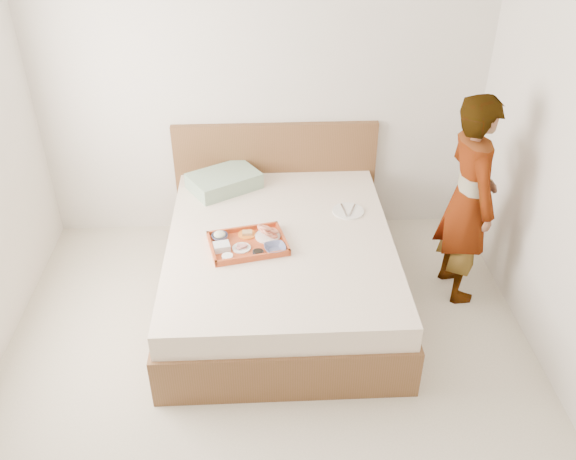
% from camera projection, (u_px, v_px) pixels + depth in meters
% --- Properties ---
extents(ground, '(3.50, 4.00, 0.01)m').
position_uv_depth(ground, '(271.00, 402.00, 3.66)').
color(ground, beige).
rests_on(ground, ground).
extents(wall_back, '(3.50, 0.01, 2.60)m').
position_uv_depth(wall_back, '(262.00, 80.00, 4.61)').
color(wall_back, silver).
rests_on(wall_back, ground).
extents(bed, '(1.65, 2.00, 0.53)m').
position_uv_depth(bed, '(280.00, 267.00, 4.35)').
color(bed, brown).
rests_on(bed, ground).
extents(headboard, '(1.65, 0.06, 0.95)m').
position_uv_depth(headboard, '(276.00, 177.00, 5.05)').
color(headboard, brown).
rests_on(headboard, ground).
extents(pillow, '(0.62, 0.57, 0.12)m').
position_uv_depth(pillow, '(224.00, 181.00, 4.75)').
color(pillow, '#91A690').
rests_on(pillow, bed).
extents(tray, '(0.57, 0.47, 0.05)m').
position_uv_depth(tray, '(248.00, 243.00, 4.10)').
color(tray, '#BF4D20').
rests_on(tray, bed).
extents(prawn_plate, '(0.21, 0.21, 0.01)m').
position_uv_depth(prawn_plate, '(268.00, 236.00, 4.18)').
color(prawn_plate, white).
rests_on(prawn_plate, tray).
extents(navy_bowl_big, '(0.17, 0.17, 0.04)m').
position_uv_depth(navy_bowl_big, '(275.00, 248.00, 4.04)').
color(navy_bowl_big, '#18204B').
rests_on(navy_bowl_big, tray).
extents(sauce_dish, '(0.09, 0.09, 0.03)m').
position_uv_depth(sauce_dish, '(258.00, 253.00, 4.00)').
color(sauce_dish, black).
rests_on(sauce_dish, tray).
extents(meat_plate, '(0.15, 0.15, 0.01)m').
position_uv_depth(meat_plate, '(241.00, 248.00, 4.06)').
color(meat_plate, white).
rests_on(meat_plate, tray).
extents(bread_plate, '(0.15, 0.15, 0.01)m').
position_uv_depth(bread_plate, '(247.00, 234.00, 4.20)').
color(bread_plate, orange).
rests_on(bread_plate, tray).
extents(salad_bowl, '(0.13, 0.13, 0.03)m').
position_uv_depth(salad_bowl, '(220.00, 237.00, 4.15)').
color(salad_bowl, '#18204B').
rests_on(salad_bowl, tray).
extents(plastic_tub, '(0.12, 0.11, 0.05)m').
position_uv_depth(plastic_tub, '(222.00, 247.00, 4.04)').
color(plastic_tub, silver).
rests_on(plastic_tub, tray).
extents(cheese_round, '(0.09, 0.09, 0.03)m').
position_uv_depth(cheese_round, '(227.00, 257.00, 3.96)').
color(cheese_round, white).
rests_on(cheese_round, tray).
extents(dinner_plate, '(0.27, 0.27, 0.01)m').
position_uv_depth(dinner_plate, '(348.00, 211.00, 4.48)').
color(dinner_plate, white).
rests_on(dinner_plate, bed).
extents(person, '(0.43, 0.60, 1.53)m').
position_uv_depth(person, '(468.00, 200.00, 4.17)').
color(person, white).
rests_on(person, ground).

